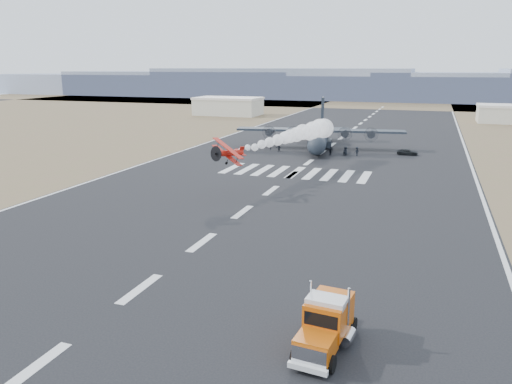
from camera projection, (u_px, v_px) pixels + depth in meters
The scene contains 22 objects.
ground at pixel (140, 289), 41.60m from camera, with size 500.00×500.00×0.00m, color black.
scrub_far at pixel (388, 103), 251.97m from camera, with size 500.00×80.00×0.00m, color brown.
runway_markings at pixel (309, 162), 96.48m from camera, with size 60.00×260.00×0.01m, color silver, non-canonical shape.
ridge_seg_a at pixel (99, 84), 340.60m from camera, with size 150.00×50.00×13.00m, color gray.
ridge_seg_b at pixel (184, 83), 319.43m from camera, with size 150.00×50.00×15.00m, color gray.
ridge_seg_c at pixel (282, 83), 298.26m from camera, with size 150.00×50.00×17.00m, color gray.
ridge_seg_d at pixel (393, 88), 277.83m from camera, with size 150.00×50.00×13.00m, color gray.
hangar_left at pixel (228, 106), 190.13m from camera, with size 24.50×14.50×6.70m.
hangar_right at pixel (511, 114), 163.25m from camera, with size 20.50×12.50×5.90m.
semi_truck at pixel (326, 323), 32.54m from camera, with size 3.29×8.13×3.60m.
aerobatic_biplane at pixel (228, 153), 69.44m from camera, with size 5.54×5.48×3.60m.
smoke_trail at pixel (309, 131), 91.02m from camera, with size 8.40×31.38×3.73m.
transport_aircraft at pixel (320, 135), 113.54m from camera, with size 37.37×30.63×10.80m.
support_vehicle at pixel (407, 152), 104.47m from camera, with size 1.99×4.31×1.20m, color black.
crew_a at pixel (310, 146), 110.07m from camera, with size 0.67×0.55×1.83m, color black.
crew_b at pixel (330, 151), 104.44m from camera, with size 0.79×0.49×1.62m, color black.
crew_c at pixel (357, 151), 103.43m from camera, with size 1.20×0.56×1.86m, color black.
crew_d at pixel (330, 151), 104.17m from camera, with size 1.08×0.55×1.84m, color black.
crew_e at pixel (346, 151), 104.34m from camera, with size 0.85×0.52×1.73m, color black.
crew_f at pixel (279, 148), 108.65m from camera, with size 1.46×0.47×1.57m, color black.
crew_g at pixel (270, 146), 110.71m from camera, with size 0.59×0.48×1.61m, color black.
crew_h at pixel (345, 151), 103.24m from camera, with size 0.90×0.56×1.86m, color black.
Camera 1 is at (21.89, -32.96, 18.00)m, focal length 35.00 mm.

